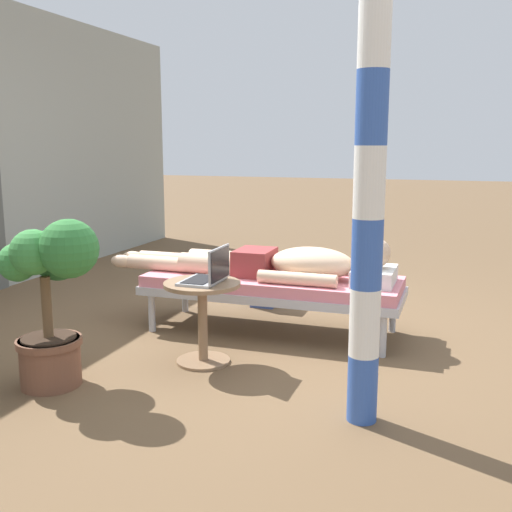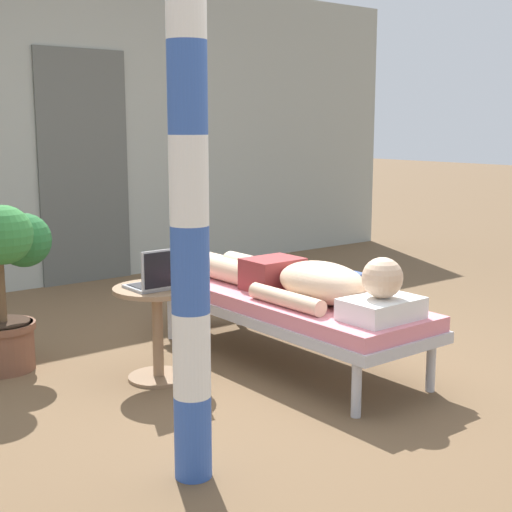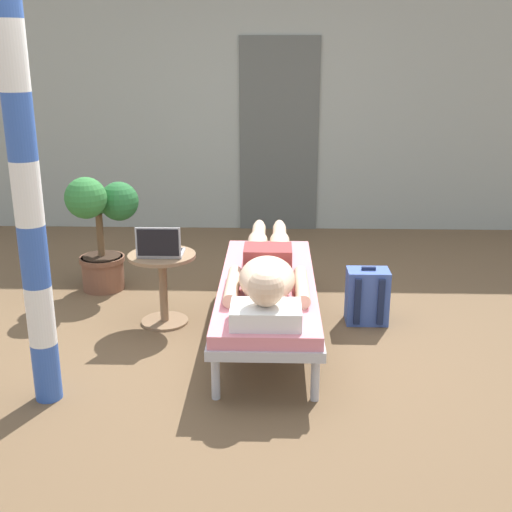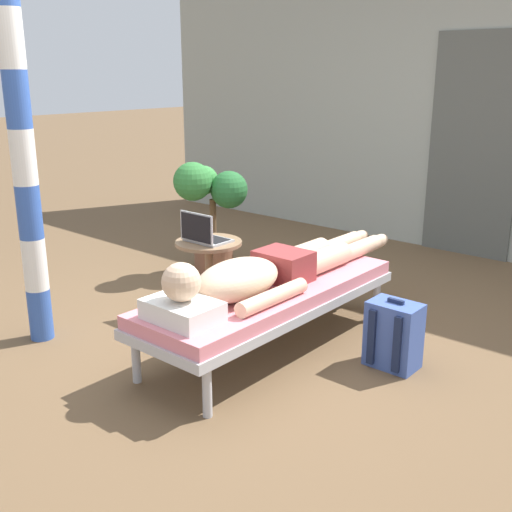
{
  "view_description": "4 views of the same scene",
  "coord_description": "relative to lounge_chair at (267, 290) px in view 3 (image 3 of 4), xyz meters",
  "views": [
    {
      "loc": [
        -3.87,
        -1.25,
        1.37
      ],
      "look_at": [
        0.28,
        0.18,
        0.55
      ],
      "focal_mm": 42.26,
      "sensor_mm": 36.0,
      "label": 1
    },
    {
      "loc": [
        -2.53,
        -3.15,
        1.4
      ],
      "look_at": [
        0.11,
        0.19,
        0.63
      ],
      "focal_mm": 51.49,
      "sensor_mm": 36.0,
      "label": 2
    },
    {
      "loc": [
        0.26,
        -4.06,
        1.9
      ],
      "look_at": [
        0.14,
        -0.06,
        0.62
      ],
      "focal_mm": 45.26,
      "sensor_mm": 36.0,
      "label": 3
    },
    {
      "loc": [
        2.51,
        -2.77,
        1.7
      ],
      "look_at": [
        -0.01,
        0.17,
        0.53
      ],
      "focal_mm": 43.42,
      "sensor_mm": 36.0,
      "label": 4
    }
  ],
  "objects": [
    {
      "name": "ground_plane",
      "position": [
        -0.22,
        -0.03,
        -0.35
      ],
      "size": [
        40.0,
        40.0,
        0.0
      ],
      "primitive_type": "plane",
      "color": "brown"
    },
    {
      "name": "house_wall_back",
      "position": [
        -0.0,
        2.95,
        1.0
      ],
      "size": [
        7.6,
        0.2,
        2.7
      ],
      "primitive_type": "cube",
      "color": "#999E93",
      "rests_on": "ground"
    },
    {
      "name": "house_door_panel",
      "position": [
        0.08,
        2.84,
        0.67
      ],
      "size": [
        0.84,
        0.03,
        2.04
      ],
      "primitive_type": "cube",
      "color": "#545651",
      "rests_on": "ground"
    },
    {
      "name": "lounge_chair",
      "position": [
        0.0,
        0.0,
        0.0
      ],
      "size": [
        0.66,
        1.88,
        0.42
      ],
      "color": "#B7B7BC",
      "rests_on": "ground"
    },
    {
      "name": "person_reclining",
      "position": [
        0.0,
        -0.06,
        0.17
      ],
      "size": [
        0.53,
        2.17,
        0.32
      ],
      "color": "white",
      "rests_on": "lounge_chair"
    },
    {
      "name": "side_table",
      "position": [
        -0.75,
        0.22,
        0.01
      ],
      "size": [
        0.48,
        0.48,
        0.52
      ],
      "color": "#8C6B4C",
      "rests_on": "ground"
    },
    {
      "name": "laptop",
      "position": [
        -0.75,
        0.17,
        0.24
      ],
      "size": [
        0.31,
        0.24,
        0.23
      ],
      "color": "#A5A8AD",
      "rests_on": "side_table"
    },
    {
      "name": "backpack",
      "position": [
        0.72,
        0.28,
        -0.15
      ],
      "size": [
        0.3,
        0.26,
        0.42
      ],
      "color": "#3F59A5",
      "rests_on": "ground"
    },
    {
      "name": "potted_plant",
      "position": [
        -1.35,
        0.87,
        0.24
      ],
      "size": [
        0.54,
        0.63,
        0.98
      ],
      "color": "brown",
      "rests_on": "ground"
    },
    {
      "name": "porch_post",
      "position": [
        -1.24,
        -0.86,
        0.85
      ],
      "size": [
        0.15,
        0.15,
        2.38
      ],
      "color": "#3359B2",
      "rests_on": "ground"
    }
  ]
}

